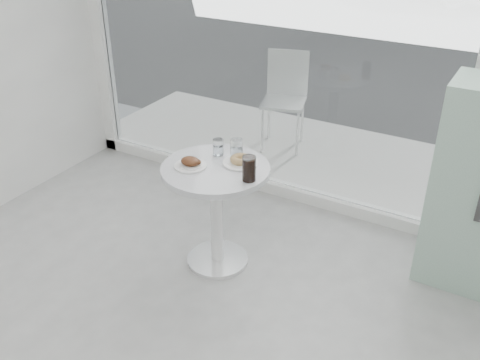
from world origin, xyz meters
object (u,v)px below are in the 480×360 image
Objects in this scene: plate_donut at (241,161)px; cola_glass at (249,169)px; main_table at (216,196)px; patio_chair at (286,93)px; plate_fritter at (191,163)px; water_tumbler_b at (237,150)px; water_tumbler_a at (218,148)px.

cola_glass reaches higher than plate_donut.
patio_chair is (-0.42, 1.96, 0.03)m from main_table.
cola_glass is at bearing 4.06° from plate_fritter.
water_tumbler_b reaches higher than main_table.
patio_chair reaches higher than water_tumbler_a.
plate_fritter is at bearing -142.45° from plate_donut.
main_table is 0.32m from water_tumbler_a.
cola_glass reaches higher than water_tumbler_b.
water_tumbler_a is at bearing 168.21° from plate_donut.
plate_fritter is at bearing -126.15° from water_tumbler_b.
plate_fritter is at bearing -175.94° from cola_glass.
main_table is 0.29m from plate_donut.
cola_glass reaches higher than water_tumbler_a.
water_tumbler_b is (0.19, 0.26, 0.03)m from plate_fritter.
plate_fritter is 0.33m from water_tumbler_b.
water_tumbler_b is (0.47, -1.78, 0.24)m from patio_chair.
plate_donut is 0.10m from water_tumbler_b.
patio_chair is at bearing 109.16° from cola_glass.
patio_chair is 2.14m from cola_glass.
main_table is 6.70× the size of water_tumbler_a.
patio_chair is at bearing 100.74° from water_tumbler_a.
water_tumbler_b is at bearing 136.69° from plate_donut.
patio_chair reaches higher than water_tumbler_b.
plate_donut is 1.78× the size of water_tumbler_b.
main_table is 0.82× the size of patio_chair.
patio_chair is 4.40× the size of plate_fritter.
water_tumbler_a is at bearing -170.53° from water_tumbler_b.
water_tumbler_a is 0.13m from water_tumbler_b.
patio_chair reaches higher than cola_glass.
plate_donut is at bearing -11.79° from water_tumbler_a.
water_tumbler_b is at bearing -91.37° from patio_chair.
water_tumbler_a is 0.70× the size of cola_glass.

